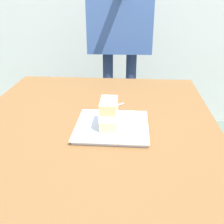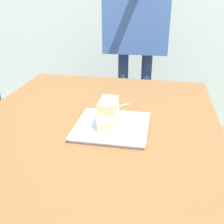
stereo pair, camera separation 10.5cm
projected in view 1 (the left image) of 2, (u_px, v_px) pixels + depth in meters
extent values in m
cylinder|color=brown|center=(39.00, 136.00, 1.81)|extent=(0.07, 0.07, 0.70)
cylinder|color=brown|center=(176.00, 142.00, 1.75)|extent=(0.07, 0.07, 0.70)
cube|color=brown|center=(89.00, 140.00, 1.04)|extent=(1.41, 1.01, 0.04)
cube|color=white|center=(112.00, 127.00, 1.07)|extent=(0.27, 0.27, 0.01)
cube|color=white|center=(112.00, 125.00, 1.07)|extent=(0.28, 0.28, 0.00)
cube|color=#EAD18C|center=(109.00, 122.00, 1.05)|extent=(0.11, 0.06, 0.04)
cube|color=white|center=(109.00, 114.00, 1.03)|extent=(0.11, 0.06, 0.03)
sphere|color=#B21923|center=(101.00, 114.00, 1.04)|extent=(0.01, 0.01, 0.01)
sphere|color=#B21923|center=(102.00, 111.00, 1.05)|extent=(0.02, 0.02, 0.02)
cube|color=#EAD18C|center=(109.00, 105.00, 1.02)|extent=(0.11, 0.06, 0.04)
cube|color=white|center=(109.00, 100.00, 1.01)|extent=(0.11, 0.06, 0.00)
cylinder|color=silver|center=(111.00, 107.00, 1.26)|extent=(0.10, 0.11, 0.01)
cube|color=silver|center=(96.00, 112.00, 1.21)|extent=(0.04, 0.04, 0.01)
cylinder|color=navy|center=(108.00, 104.00, 2.15)|extent=(0.08, 0.08, 0.82)
cylinder|color=navy|center=(130.00, 105.00, 2.14)|extent=(0.08, 0.08, 0.82)
cube|color=#42609E|center=(120.00, 9.00, 1.85)|extent=(0.20, 0.45, 0.58)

